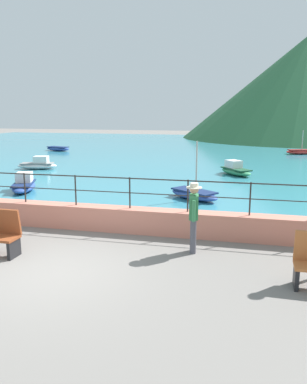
% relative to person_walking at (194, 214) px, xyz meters
% --- Properties ---
extents(ground_plane, '(120.00, 120.00, 0.00)m').
position_rel_person_walking_xyz_m(ground_plane, '(-2.85, -1.94, -0.98)').
color(ground_plane, slate).
extents(promenade_wall, '(20.00, 0.56, 0.70)m').
position_rel_person_walking_xyz_m(promenade_wall, '(-2.85, 1.26, -0.63)').
color(promenade_wall, tan).
rests_on(promenade_wall, ground).
extents(railing, '(18.44, 0.04, 0.90)m').
position_rel_person_walking_xyz_m(railing, '(-2.85, 1.26, 0.34)').
color(railing, '#282623').
rests_on(railing, promenade_wall).
extents(lake_water, '(64.00, 44.32, 0.06)m').
position_rel_person_walking_xyz_m(lake_water, '(-2.85, 23.90, -0.95)').
color(lake_water, teal).
rests_on(lake_water, ground).
extents(person_walking, '(0.38, 0.57, 1.75)m').
position_rel_person_walking_xyz_m(person_walking, '(0.00, 0.00, 0.00)').
color(person_walking, '#4C4C56').
rests_on(person_walking, ground).
extents(boat_0, '(2.11, 2.38, 0.76)m').
position_rel_person_walking_xyz_m(boat_0, '(0.61, 12.02, -0.65)').
color(boat_0, '#338C59').
rests_on(boat_0, lake_water).
extents(boat_2, '(2.47, 1.59, 1.86)m').
position_rel_person_walking_xyz_m(boat_2, '(5.23, 23.53, -0.72)').
color(boat_2, red).
rests_on(boat_2, lake_water).
extents(boat_3, '(2.45, 1.44, 0.36)m').
position_rel_person_walking_xyz_m(boat_3, '(-14.56, 21.42, -0.72)').
color(boat_3, '#2D4C9E').
rests_on(boat_3, lake_water).
extents(boat_4, '(2.45, 1.41, 0.76)m').
position_rel_person_walking_xyz_m(boat_4, '(-10.79, 11.48, -0.65)').
color(boat_4, white).
rests_on(boat_4, lake_water).
extents(boat_5, '(2.38, 2.09, 2.26)m').
position_rel_person_walking_xyz_m(boat_5, '(-0.75, 5.66, -0.71)').
color(boat_5, '#2D4C9E').
rests_on(boat_5, lake_water).
extents(boat_6, '(1.69, 2.47, 0.76)m').
position_rel_person_walking_xyz_m(boat_6, '(-8.09, 5.56, -0.65)').
color(boat_6, '#2D4C9E').
rests_on(boat_6, lake_water).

